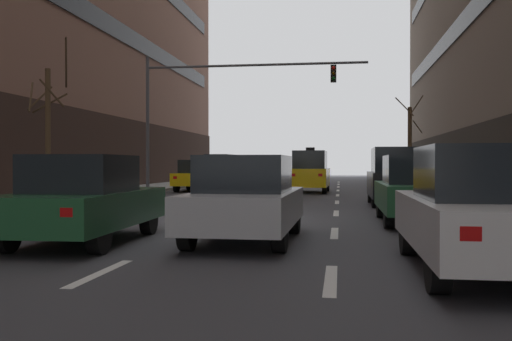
{
  "coord_description": "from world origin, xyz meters",
  "views": [
    {
      "loc": [
        3.23,
        -15.34,
        1.49
      ],
      "look_at": [
        -0.83,
        12.05,
        1.17
      ],
      "focal_mm": 39.92,
      "sensor_mm": 36.0,
      "label": 1
    }
  ],
  "objects_px": {
    "car_parked_1": "(419,190)",
    "car_driving_4": "(221,170)",
    "pedestrian_0": "(439,174)",
    "car_parked_0": "(485,211)",
    "street_tree_0": "(48,127)",
    "car_driving_3": "(246,199)",
    "car_parked_2": "(395,177)",
    "car_driving_0": "(85,200)",
    "traffic_signal_0": "(213,95)",
    "taxi_driving_2": "(310,172)",
    "street_tree_2": "(410,144)",
    "taxi_driving_1": "(197,176)"
  },
  "relations": [
    {
      "from": "car_parked_1",
      "to": "car_driving_4",
      "type": "bearing_deg",
      "value": 113.47
    },
    {
      "from": "car_driving_4",
      "to": "pedestrian_0",
      "type": "bearing_deg",
      "value": -35.47
    },
    {
      "from": "car_parked_0",
      "to": "street_tree_0",
      "type": "xyz_separation_m",
      "value": [
        -12.82,
        11.92,
        2.04
      ]
    },
    {
      "from": "car_driving_3",
      "to": "car_parked_2",
      "type": "xyz_separation_m",
      "value": [
        3.73,
        10.13,
        0.22
      ]
    },
    {
      "from": "car_driving_0",
      "to": "traffic_signal_0",
      "type": "bearing_deg",
      "value": 95.12
    },
    {
      "from": "taxi_driving_2",
      "to": "car_parked_1",
      "type": "distance_m",
      "value": 15.64
    },
    {
      "from": "car_parked_0",
      "to": "street_tree_0",
      "type": "relative_size",
      "value": 0.77
    },
    {
      "from": "traffic_signal_0",
      "to": "street_tree_2",
      "type": "distance_m",
      "value": 14.31
    },
    {
      "from": "car_parked_0",
      "to": "car_driving_0",
      "type": "bearing_deg",
      "value": 163.3
    },
    {
      "from": "pedestrian_0",
      "to": "street_tree_2",
      "type": "bearing_deg",
      "value": 91.91
    },
    {
      "from": "car_parked_2",
      "to": "traffic_signal_0",
      "type": "distance_m",
      "value": 11.82
    },
    {
      "from": "car_driving_0",
      "to": "car_parked_0",
      "type": "distance_m",
      "value": 7.0
    },
    {
      "from": "taxi_driving_2",
      "to": "street_tree_0",
      "type": "height_order",
      "value": "street_tree_0"
    },
    {
      "from": "street_tree_2",
      "to": "pedestrian_0",
      "type": "bearing_deg",
      "value": -88.09
    },
    {
      "from": "street_tree_0",
      "to": "car_driving_0",
      "type": "bearing_deg",
      "value": -58.33
    },
    {
      "from": "taxi_driving_1",
      "to": "car_driving_3",
      "type": "relative_size",
      "value": 1.05
    },
    {
      "from": "car_parked_2",
      "to": "car_driving_3",
      "type": "bearing_deg",
      "value": -110.21
    },
    {
      "from": "car_driving_3",
      "to": "car_driving_0",
      "type": "bearing_deg",
      "value": -167.9
    },
    {
      "from": "car_parked_0",
      "to": "car_parked_1",
      "type": "height_order",
      "value": "car_parked_0"
    },
    {
      "from": "taxi_driving_1",
      "to": "taxi_driving_2",
      "type": "bearing_deg",
      "value": -6.42
    },
    {
      "from": "car_driving_0",
      "to": "taxi_driving_1",
      "type": "relative_size",
      "value": 0.97
    },
    {
      "from": "car_driving_3",
      "to": "car_parked_1",
      "type": "xyz_separation_m",
      "value": [
        3.73,
        3.91,
        0.03
      ]
    },
    {
      "from": "taxi_driving_2",
      "to": "street_tree_2",
      "type": "distance_m",
      "value": 9.74
    },
    {
      "from": "car_driving_4",
      "to": "street_tree_2",
      "type": "bearing_deg",
      "value": -0.37
    },
    {
      "from": "car_parked_1",
      "to": "car_parked_2",
      "type": "relative_size",
      "value": 1.06
    },
    {
      "from": "car_parked_2",
      "to": "taxi_driving_1",
      "type": "bearing_deg",
      "value": 135.08
    },
    {
      "from": "car_parked_0",
      "to": "street_tree_2",
      "type": "xyz_separation_m",
      "value": [
        2.47,
        29.31,
        1.92
      ]
    },
    {
      "from": "taxi_driving_2",
      "to": "street_tree_2",
      "type": "height_order",
      "value": "street_tree_2"
    },
    {
      "from": "taxi_driving_1",
      "to": "pedestrian_0",
      "type": "height_order",
      "value": "taxi_driving_1"
    },
    {
      "from": "car_driving_3",
      "to": "car_driving_4",
      "type": "relative_size",
      "value": 0.99
    },
    {
      "from": "car_driving_0",
      "to": "car_parked_0",
      "type": "height_order",
      "value": "car_parked_0"
    },
    {
      "from": "car_driving_3",
      "to": "street_tree_2",
      "type": "xyz_separation_m",
      "value": [
        6.2,
        26.66,
        1.97
      ]
    },
    {
      "from": "car_driving_0",
      "to": "street_tree_0",
      "type": "relative_size",
      "value": 0.74
    },
    {
      "from": "car_driving_0",
      "to": "taxi_driving_2",
      "type": "bearing_deg",
      "value": 80.78
    },
    {
      "from": "car_driving_3",
      "to": "car_parked_0",
      "type": "xyz_separation_m",
      "value": [
        3.73,
        -2.65,
        0.04
      ]
    },
    {
      "from": "traffic_signal_0",
      "to": "street_tree_0",
      "type": "relative_size",
      "value": 1.87
    },
    {
      "from": "traffic_signal_0",
      "to": "street_tree_2",
      "type": "relative_size",
      "value": 1.97
    },
    {
      "from": "taxi_driving_2",
      "to": "traffic_signal_0",
      "type": "bearing_deg",
      "value": -161.51
    },
    {
      "from": "car_parked_2",
      "to": "street_tree_2",
      "type": "relative_size",
      "value": 0.75
    },
    {
      "from": "taxi_driving_2",
      "to": "street_tree_2",
      "type": "bearing_deg",
      "value": 51.55
    },
    {
      "from": "car_parked_0",
      "to": "pedestrian_0",
      "type": "height_order",
      "value": "car_parked_0"
    },
    {
      "from": "car_parked_2",
      "to": "street_tree_2",
      "type": "height_order",
      "value": "street_tree_2"
    },
    {
      "from": "car_driving_0",
      "to": "pedestrian_0",
      "type": "xyz_separation_m",
      "value": [
        9.47,
        18.34,
        0.18
      ]
    },
    {
      "from": "taxi_driving_2",
      "to": "car_driving_3",
      "type": "relative_size",
      "value": 1.03
    },
    {
      "from": "car_parked_0",
      "to": "traffic_signal_0",
      "type": "bearing_deg",
      "value": 112.45
    },
    {
      "from": "car_driving_4",
      "to": "car_parked_0",
      "type": "height_order",
      "value": "car_driving_4"
    },
    {
      "from": "car_driving_3",
      "to": "street_tree_0",
      "type": "relative_size",
      "value": 0.73
    },
    {
      "from": "pedestrian_0",
      "to": "car_parked_2",
      "type": "bearing_deg",
      "value": -110.04
    },
    {
      "from": "taxi_driving_1",
      "to": "car_driving_4",
      "type": "height_order",
      "value": "car_driving_4"
    },
    {
      "from": "car_driving_0",
      "to": "car_parked_1",
      "type": "relative_size",
      "value": 0.98
    }
  ]
}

